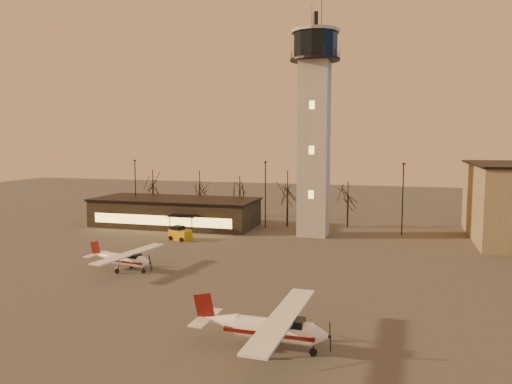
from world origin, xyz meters
TOP-DOWN VIEW (x-y plane):
  - ground at (0.00, 0.00)m, footprint 220.00×220.00m
  - control_tower at (0.00, 30.00)m, footprint 6.80×6.80m
  - terminal at (-21.99, 31.98)m, footprint 25.40×12.20m
  - light_poles at (0.50, 31.00)m, footprint 58.50×12.25m
  - tree_row at (-13.70, 39.16)m, footprint 37.20×9.20m
  - cessna_front at (4.12, -8.88)m, footprint 9.62×12.15m
  - cessna_rear at (-15.10, 5.76)m, footprint 8.12×10.23m
  - service_cart at (-16.64, 21.89)m, footprint 3.30×2.60m

SIDE VIEW (x-z plane):
  - ground at x=0.00m, z-range 0.00..0.00m
  - service_cart at x=-16.64m, z-range -0.22..1.65m
  - cessna_rear at x=-15.10m, z-range -0.44..2.36m
  - cessna_front at x=4.12m, z-range -0.53..2.82m
  - terminal at x=-21.99m, z-range 0.01..4.31m
  - light_poles at x=0.50m, z-range 0.34..10.48m
  - tree_row at x=-13.70m, z-range 1.54..10.34m
  - control_tower at x=0.00m, z-range 0.03..32.63m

